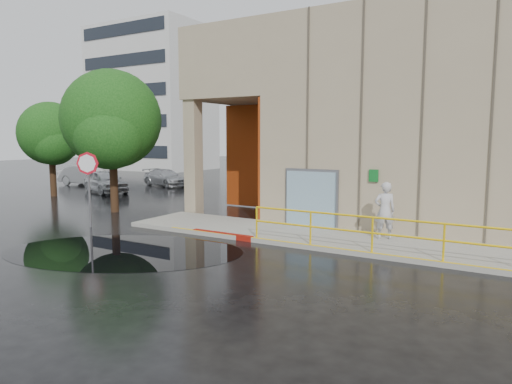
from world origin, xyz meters
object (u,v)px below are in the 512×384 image
(stop_sign, at_px, (88,173))
(car_c, at_px, (166,178))
(car_b, at_px, (87,175))
(tree_near, at_px, (111,123))
(red_curb, at_px, (222,235))
(car_a, at_px, (106,181))
(tree_far, at_px, (52,136))
(person, at_px, (385,210))

(stop_sign, relative_size, car_c, 0.71)
(car_b, relative_size, tree_near, 0.67)
(stop_sign, xyz_separation_m, tree_near, (-1.84, 2.87, 1.97))
(stop_sign, distance_m, red_curb, 5.82)
(car_b, xyz_separation_m, tree_near, (10.93, -7.50, 3.33))
(tree_near, bearing_deg, car_b, 145.54)
(stop_sign, relative_size, car_a, 0.69)
(red_curb, height_order, car_c, car_c)
(car_a, relative_size, tree_far, 0.76)
(person, distance_m, red_curb, 5.43)
(car_c, bearing_deg, tree_far, -176.68)
(stop_sign, distance_m, tree_near, 3.94)
(car_b, bearing_deg, car_c, -69.83)
(person, height_order, car_c, person)
(stop_sign, height_order, red_curb, stop_sign)
(red_curb, bearing_deg, stop_sign, -169.32)
(car_c, bearing_deg, tree_near, -133.92)
(car_c, xyz_separation_m, tree_far, (-1.74, -7.60, 2.90))
(red_curb, distance_m, tree_near, 8.44)
(car_b, bearing_deg, tree_far, -150.53)
(person, distance_m, car_a, 19.14)
(stop_sign, distance_m, car_a, 11.45)
(red_curb, bearing_deg, person, 21.41)
(person, height_order, red_curb, person)
(car_c, bearing_deg, car_a, -170.71)
(tree_far, bearing_deg, car_a, 67.31)
(person, distance_m, car_b, 24.29)
(person, bearing_deg, car_c, -56.90)
(red_curb, xyz_separation_m, car_b, (-18.16, 9.36, 0.61))
(car_a, bearing_deg, tree_far, 179.24)
(car_a, bearing_deg, stop_sign, -112.52)
(tree_far, bearing_deg, car_c, 77.06)
(red_curb, relative_size, car_c, 0.60)
(car_b, relative_size, tree_far, 0.79)
(stop_sign, bearing_deg, car_c, 117.48)
(person, xyz_separation_m, tree_near, (-12.19, -0.09, 2.96))
(tree_far, bearing_deg, tree_near, -17.39)
(red_curb, distance_m, tree_far, 15.62)
(car_a, bearing_deg, red_curb, -95.29)
(tree_near, bearing_deg, tree_far, 162.61)
(car_c, distance_m, tree_near, 11.95)
(stop_sign, distance_m, tree_far, 10.73)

